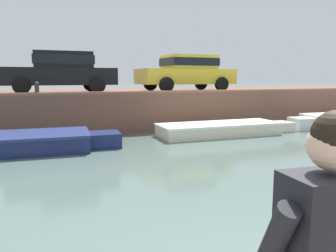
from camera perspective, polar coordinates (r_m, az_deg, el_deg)
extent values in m
plane|color=#4C605B|center=(7.12, -2.94, -8.34)|extent=(400.00, 400.00, 0.00)
cube|color=brown|center=(14.87, -12.96, 3.14)|extent=(60.00, 6.00, 1.48)
cube|color=brown|center=(11.98, -11.05, 5.71)|extent=(60.00, 0.24, 0.08)
cube|color=navy|center=(10.10, -27.14, -3.01)|extent=(4.78, 2.04, 0.43)
cube|color=navy|center=(10.02, -11.10, -2.31)|extent=(0.99, 1.03, 0.43)
cube|color=navy|center=(10.05, -27.24, -1.59)|extent=(4.84, 2.11, 0.08)
cube|color=silver|center=(11.89, 8.89, -0.73)|extent=(4.41, 1.52, 0.36)
cube|color=silver|center=(13.35, 18.82, -0.09)|extent=(0.89, 0.80, 0.36)
cube|color=white|center=(11.86, 8.91, 0.33)|extent=(4.47, 1.58, 0.08)
cube|color=brown|center=(11.72, 7.50, -0.23)|extent=(0.27, 1.28, 0.06)
cube|color=white|center=(14.13, 22.41, 0.40)|extent=(0.96, 0.90, 0.47)
cube|color=black|center=(13.30, -18.44, 8.19)|extent=(4.19, 1.69, 0.64)
cube|color=black|center=(13.32, -17.84, 10.89)|extent=(2.10, 1.49, 0.60)
cube|color=black|center=(13.32, -17.84, 10.89)|extent=(2.18, 1.52, 0.33)
cylinder|color=black|center=(12.43, -24.17, 6.42)|extent=(0.60, 0.18, 0.60)
cylinder|color=black|center=(14.15, -23.86, 6.60)|extent=(0.60, 0.18, 0.60)
cylinder|color=black|center=(12.58, -12.20, 6.98)|extent=(0.60, 0.18, 0.60)
cylinder|color=black|center=(14.29, -13.34, 7.09)|extent=(0.60, 0.18, 0.60)
cube|color=yellow|center=(14.57, 3.04, 8.59)|extent=(4.29, 1.96, 0.64)
cube|color=yellow|center=(14.66, 3.66, 11.00)|extent=(2.18, 1.65, 0.60)
cube|color=black|center=(14.66, 3.66, 11.00)|extent=(2.26, 1.68, 0.33)
cylinder|color=black|center=(13.20, -0.27, 7.23)|extent=(0.61, 0.21, 0.60)
cylinder|color=black|center=(14.86, -3.09, 7.35)|extent=(0.61, 0.21, 0.60)
cylinder|color=black|center=(14.45, 9.32, 7.22)|extent=(0.61, 0.21, 0.60)
cylinder|color=black|center=(15.98, 5.76, 7.39)|extent=(0.61, 0.21, 0.60)
cylinder|color=#2D2B28|center=(11.91, -21.86, 5.90)|extent=(0.14, 0.14, 0.35)
sphere|color=#2D2B28|center=(11.91, -21.91, 6.83)|extent=(0.15, 0.15, 0.15)
cube|color=black|center=(1.49, 25.99, -17.07)|extent=(0.38, 0.25, 0.52)
cylinder|color=black|center=(1.43, 17.43, -20.19)|extent=(0.11, 0.29, 0.47)
sphere|color=beige|center=(1.38, 26.97, -3.01)|extent=(0.20, 0.20, 0.20)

